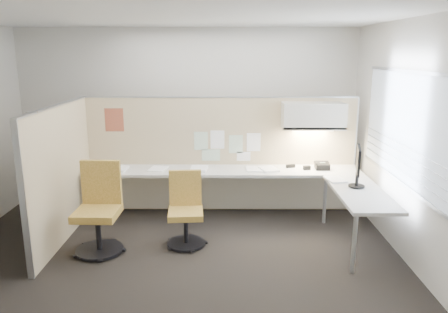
{
  "coord_description": "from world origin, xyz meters",
  "views": [
    {
      "loc": [
        0.63,
        -4.92,
        2.42
      ],
      "look_at": [
        0.6,
        0.8,
        1.04
      ],
      "focal_mm": 35.0,
      "sensor_mm": 36.0,
      "label": 1
    }
  ],
  "objects_px": {
    "desk": "(247,181)",
    "monitor": "(358,164)",
    "chair_left": "(99,211)",
    "phone": "(322,166)",
    "chair_right": "(186,211)"
  },
  "relations": [
    {
      "from": "desk",
      "to": "monitor",
      "type": "height_order",
      "value": "monitor"
    },
    {
      "from": "desk",
      "to": "chair_left",
      "type": "bearing_deg",
      "value": -151.73
    },
    {
      "from": "desk",
      "to": "monitor",
      "type": "xyz_separation_m",
      "value": [
        1.37,
        -0.71,
        0.43
      ]
    },
    {
      "from": "monitor",
      "to": "phone",
      "type": "height_order",
      "value": "monitor"
    },
    {
      "from": "desk",
      "to": "monitor",
      "type": "relative_size",
      "value": 7.69
    },
    {
      "from": "desk",
      "to": "chair_right",
      "type": "relative_size",
      "value": 4.31
    },
    {
      "from": "phone",
      "to": "monitor",
      "type": "bearing_deg",
      "value": -72.77
    },
    {
      "from": "chair_left",
      "to": "phone",
      "type": "relative_size",
      "value": 5.21
    },
    {
      "from": "chair_left",
      "to": "monitor",
      "type": "xyz_separation_m",
      "value": [
        3.23,
        0.29,
        0.52
      ]
    },
    {
      "from": "chair_right",
      "to": "monitor",
      "type": "height_order",
      "value": "monitor"
    },
    {
      "from": "monitor",
      "to": "chair_left",
      "type": "bearing_deg",
      "value": 109.77
    },
    {
      "from": "chair_left",
      "to": "chair_right",
      "type": "relative_size",
      "value": 1.18
    },
    {
      "from": "chair_right",
      "to": "monitor",
      "type": "xyz_separation_m",
      "value": [
        2.18,
        0.1,
        0.6
      ]
    },
    {
      "from": "monitor",
      "to": "phone",
      "type": "relative_size",
      "value": 2.47
    },
    {
      "from": "chair_right",
      "to": "phone",
      "type": "height_order",
      "value": "chair_right"
    }
  ]
}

